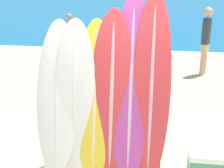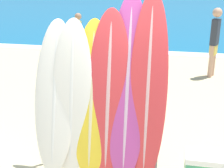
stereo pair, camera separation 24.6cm
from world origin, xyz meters
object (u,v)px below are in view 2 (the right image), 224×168
(person_mid_beach, at_px, (79,36))
(person_far_left, at_px, (111,69))
(surfboard_rack, at_px, (101,136))
(surfboard_slot_5, at_px, (148,91))
(person_far_right, at_px, (126,51))
(surfboard_slot_0, at_px, (55,98))
(surfboard_slot_2, at_px, (92,100))
(surfboard_slot_3, at_px, (108,96))
(person_near_water, at_px, (214,40))
(surfboard_slot_1, at_px, (72,99))
(surfboard_slot_4, at_px, (128,90))

(person_mid_beach, height_order, person_far_left, person_far_left)
(surfboard_rack, relative_size, surfboard_slot_5, 0.65)
(surfboard_rack, height_order, person_mid_beach, person_mid_beach)
(surfboard_slot_5, xyz_separation_m, person_far_right, (-0.80, 3.33, -0.31))
(surfboard_slot_0, bearing_deg, person_far_left, 77.89)
(surfboard_slot_0, height_order, surfboard_slot_2, surfboard_slot_2)
(surfboard_slot_0, height_order, surfboard_slot_3, surfboard_slot_3)
(surfboard_slot_2, bearing_deg, surfboard_rack, 2.66)
(person_near_water, relative_size, person_far_right, 1.08)
(surfboard_slot_3, relative_size, person_far_left, 1.33)
(surfboard_slot_1, xyz_separation_m, surfboard_slot_2, (0.27, 0.01, -0.00))
(person_far_left, bearing_deg, surfboard_rack, 166.92)
(surfboard_slot_5, bearing_deg, surfboard_slot_2, -177.77)
(surfboard_slot_2, distance_m, person_mid_beach, 5.63)
(surfboard_slot_3, height_order, person_near_water, surfboard_slot_3)
(person_near_water, distance_m, person_mid_beach, 3.92)
(surfboard_slot_5, height_order, person_mid_beach, surfboard_slot_5)
(surfboard_slot_0, xyz_separation_m, surfboard_slot_5, (1.24, 0.04, 0.19))
(surfboard_slot_3, bearing_deg, surfboard_rack, -177.56)
(surfboard_slot_3, distance_m, person_mid_beach, 5.70)
(surfboard_slot_3, distance_m, person_far_right, 3.37)
(person_near_water, bearing_deg, surfboard_slot_3, 1.77)
(surfboard_slot_0, relative_size, surfboard_slot_1, 0.99)
(surfboard_slot_1, xyz_separation_m, person_near_water, (2.31, 4.70, -0.06))
(surfboard_slot_2, height_order, person_mid_beach, surfboard_slot_2)
(person_far_right, bearing_deg, surfboard_slot_4, -15.30)
(surfboard_slot_2, xyz_separation_m, surfboard_slot_3, (0.22, 0.01, 0.07))
(surfboard_slot_4, bearing_deg, person_near_water, 71.26)
(surfboard_rack, bearing_deg, surfboard_slot_1, -177.71)
(surfboard_slot_4, bearing_deg, person_far_left, 108.09)
(surfboard_slot_1, relative_size, person_far_right, 1.25)
(surfboard_slot_4, bearing_deg, surfboard_slot_5, -2.30)
(surfboard_slot_2, height_order, surfboard_slot_4, surfboard_slot_4)
(surfboard_rack, height_order, person_far_right, person_far_right)
(person_mid_beach, distance_m, person_far_right, 2.64)
(person_mid_beach, bearing_deg, surfboard_slot_4, 172.62)
(surfboard_rack, xyz_separation_m, surfboard_slot_0, (-0.62, -0.01, 0.52))
(surfboard_slot_4, height_order, person_mid_beach, surfboard_slot_4)
(surfboard_slot_4, relative_size, person_far_left, 1.44)
(surfboard_slot_5, bearing_deg, surfboard_rack, -177.84)
(person_near_water, xyz_separation_m, person_far_left, (-2.16, -2.86, -0.07))
(person_near_water, bearing_deg, person_far_left, -13.99)
(surfboard_slot_0, height_order, surfboard_slot_4, surfboard_slot_4)
(surfboard_slot_4, xyz_separation_m, surfboard_slot_5, (0.26, -0.01, 0.01))
(surfboard_slot_2, distance_m, surfboard_slot_3, 0.23)
(surfboard_slot_0, height_order, person_far_right, surfboard_slot_0)
(surfboard_slot_1, relative_size, surfboard_slot_3, 0.94)
(person_far_left, bearing_deg, person_near_water, -57.23)
(surfboard_slot_4, bearing_deg, person_far_right, 99.14)
(person_near_water, bearing_deg, surfboard_slot_4, 4.31)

